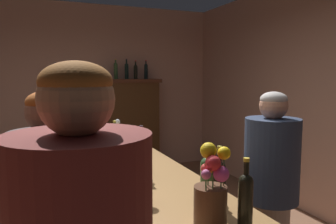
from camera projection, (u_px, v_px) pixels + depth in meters
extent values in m
cube|color=tan|center=(63.00, 90.00, 5.51)|extent=(5.31, 0.12, 2.87)
cube|color=#9C703F|center=(135.00, 165.00, 2.59)|extent=(0.59, 3.20, 0.05)
cube|color=#432712|center=(132.00, 126.00, 5.70)|extent=(0.86, 0.39, 1.62)
cube|color=#492516|center=(132.00, 81.00, 5.62)|extent=(0.94, 0.45, 0.06)
cylinder|color=#193618|center=(115.00, 142.00, 2.90)|extent=(0.06, 0.06, 0.18)
sphere|color=#193618|center=(115.00, 132.00, 2.89)|extent=(0.06, 0.06, 0.06)
cylinder|color=#193618|center=(115.00, 127.00, 2.89)|extent=(0.02, 0.02, 0.08)
cylinder|color=gold|center=(115.00, 122.00, 2.88)|extent=(0.03, 0.03, 0.02)
cylinder|color=#172F37|center=(141.00, 159.00, 2.21)|extent=(0.06, 0.06, 0.23)
sphere|color=#172F37|center=(141.00, 142.00, 2.19)|extent=(0.06, 0.06, 0.06)
cylinder|color=#172F37|center=(141.00, 135.00, 2.19)|extent=(0.02, 0.02, 0.09)
cylinder|color=black|center=(141.00, 127.00, 2.18)|extent=(0.02, 0.02, 0.02)
cylinder|color=black|center=(219.00, 189.00, 1.64)|extent=(0.06, 0.06, 0.22)
sphere|color=black|center=(219.00, 168.00, 1.63)|extent=(0.06, 0.06, 0.06)
cylinder|color=black|center=(219.00, 159.00, 1.62)|extent=(0.02, 0.02, 0.09)
cylinder|color=gold|center=(220.00, 148.00, 1.62)|extent=(0.02, 0.02, 0.02)
cylinder|color=black|center=(245.00, 205.00, 1.44)|extent=(0.07, 0.07, 0.21)
sphere|color=black|center=(246.00, 182.00, 1.43)|extent=(0.07, 0.07, 0.07)
cylinder|color=black|center=(246.00, 172.00, 1.42)|extent=(0.02, 0.02, 0.09)
cylinder|color=gold|center=(247.00, 160.00, 1.42)|extent=(0.03, 0.03, 0.02)
cylinder|color=#2D4B27|center=(207.00, 180.00, 1.83)|extent=(0.08, 0.08, 0.19)
sphere|color=#2D4B27|center=(207.00, 164.00, 1.82)|extent=(0.08, 0.08, 0.08)
cylinder|color=#2D4B27|center=(208.00, 156.00, 1.81)|extent=(0.03, 0.03, 0.09)
cylinder|color=red|center=(208.00, 146.00, 1.80)|extent=(0.03, 0.03, 0.02)
cylinder|color=white|center=(118.00, 132.00, 3.93)|extent=(0.06, 0.06, 0.00)
cylinder|color=white|center=(118.00, 128.00, 3.93)|extent=(0.01, 0.01, 0.08)
ellipsoid|color=white|center=(118.00, 122.00, 3.92)|extent=(0.06, 0.06, 0.07)
cylinder|color=white|center=(128.00, 155.00, 2.78)|extent=(0.06, 0.06, 0.00)
cylinder|color=white|center=(128.00, 150.00, 2.77)|extent=(0.01, 0.01, 0.09)
ellipsoid|color=white|center=(128.00, 141.00, 2.77)|extent=(0.07, 0.07, 0.06)
ellipsoid|color=maroon|center=(128.00, 143.00, 2.77)|extent=(0.06, 0.06, 0.02)
cylinder|color=white|center=(146.00, 203.00, 1.74)|extent=(0.06, 0.06, 0.00)
cylinder|color=white|center=(145.00, 195.00, 1.73)|extent=(0.01, 0.01, 0.09)
ellipsoid|color=white|center=(145.00, 181.00, 1.73)|extent=(0.08, 0.08, 0.06)
ellipsoid|color=maroon|center=(145.00, 184.00, 1.73)|extent=(0.06, 0.06, 0.02)
cylinder|color=#502F1D|center=(210.00, 206.00, 1.48)|extent=(0.15, 0.15, 0.18)
cylinder|color=#38602D|center=(224.00, 177.00, 1.48)|extent=(0.01, 0.01, 0.22)
sphere|color=yellow|center=(224.00, 153.00, 1.47)|extent=(0.06, 0.06, 0.06)
cylinder|color=#38602D|center=(213.00, 183.00, 1.50)|extent=(0.01, 0.01, 0.15)
sphere|color=orange|center=(213.00, 167.00, 1.49)|extent=(0.06, 0.06, 0.06)
cylinder|color=#38602D|center=(208.00, 176.00, 1.48)|extent=(0.01, 0.01, 0.23)
sphere|color=gold|center=(208.00, 151.00, 1.47)|extent=(0.07, 0.07, 0.07)
cylinder|color=#38602D|center=(206.00, 185.00, 1.47)|extent=(0.01, 0.01, 0.15)
sphere|color=#D93C34|center=(206.00, 169.00, 1.46)|extent=(0.05, 0.05, 0.05)
cylinder|color=#38602D|center=(206.00, 191.00, 1.42)|extent=(0.01, 0.01, 0.14)
sphere|color=#C4578E|center=(206.00, 174.00, 1.41)|extent=(0.04, 0.04, 0.04)
cylinder|color=#38602D|center=(213.00, 184.00, 1.44)|extent=(0.01, 0.01, 0.18)
sphere|color=red|center=(213.00, 163.00, 1.43)|extent=(0.07, 0.07, 0.07)
cylinder|color=#38602D|center=(221.00, 189.00, 1.44)|extent=(0.01, 0.01, 0.14)
sphere|color=#CD4291|center=(221.00, 174.00, 1.44)|extent=(0.07, 0.07, 0.07)
cylinder|color=white|center=(115.00, 144.00, 3.20)|extent=(0.15, 0.15, 0.01)
cylinder|color=#2B4827|center=(116.00, 72.00, 5.50)|extent=(0.06, 0.06, 0.24)
sphere|color=#2B4827|center=(116.00, 65.00, 5.49)|extent=(0.06, 0.06, 0.06)
cylinder|color=#2B4827|center=(116.00, 62.00, 5.48)|extent=(0.02, 0.02, 0.07)
cylinder|color=gold|center=(116.00, 59.00, 5.48)|extent=(0.03, 0.03, 0.02)
cylinder|color=black|center=(127.00, 72.00, 5.57)|extent=(0.06, 0.06, 0.23)
sphere|color=black|center=(127.00, 65.00, 5.56)|extent=(0.06, 0.06, 0.06)
cylinder|color=black|center=(127.00, 63.00, 5.55)|extent=(0.03, 0.03, 0.09)
cylinder|color=black|center=(126.00, 59.00, 5.55)|extent=(0.03, 0.03, 0.02)
cylinder|color=black|center=(136.00, 73.00, 5.63)|extent=(0.06, 0.06, 0.21)
sphere|color=black|center=(136.00, 67.00, 5.62)|extent=(0.06, 0.06, 0.06)
cylinder|color=black|center=(136.00, 64.00, 5.61)|extent=(0.02, 0.02, 0.09)
cylinder|color=#AE2627|center=(136.00, 61.00, 5.61)|extent=(0.03, 0.03, 0.02)
cylinder|color=black|center=(146.00, 72.00, 5.70)|extent=(0.06, 0.06, 0.23)
sphere|color=black|center=(146.00, 66.00, 5.69)|extent=(0.06, 0.06, 0.06)
cylinder|color=black|center=(146.00, 63.00, 5.68)|extent=(0.02, 0.02, 0.08)
cylinder|color=#B31921|center=(146.00, 61.00, 5.68)|extent=(0.02, 0.02, 0.02)
cylinder|color=#373333|center=(51.00, 200.00, 1.47)|extent=(0.34, 0.34, 0.62)
sphere|color=#925C46|center=(47.00, 112.00, 1.43)|extent=(0.19, 0.19, 0.19)
ellipsoid|color=#A74F1D|center=(47.00, 102.00, 1.42)|extent=(0.18, 0.18, 0.10)
sphere|color=tan|center=(76.00, 99.00, 0.84)|extent=(0.20, 0.20, 0.20)
ellipsoid|color=#985922|center=(76.00, 82.00, 0.83)|extent=(0.19, 0.19, 0.11)
cylinder|color=#2A354E|center=(272.00, 160.00, 2.29)|extent=(0.38, 0.38, 0.58)
sphere|color=tan|center=(274.00, 106.00, 2.25)|extent=(0.19, 0.19, 0.19)
ellipsoid|color=#B4ADA7|center=(274.00, 99.00, 2.24)|extent=(0.18, 0.18, 0.11)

